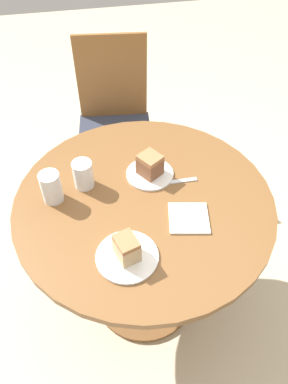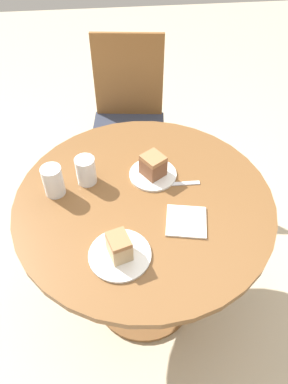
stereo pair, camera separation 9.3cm
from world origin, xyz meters
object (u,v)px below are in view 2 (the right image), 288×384
cake_slice_near (153,165)px  plate_far (120,255)px  plate_near (153,174)px  cake_slice_far (119,246)px  glass_water (86,172)px  glass_lemonade (54,182)px  chair (128,120)px

cake_slice_near → plate_far: bearing=-112.7°
plate_near → cake_slice_far: (-0.16, -0.38, 0.05)m
plate_near → cake_slice_near: cake_slice_near is taller
plate_far → glass_water: size_ratio=1.84×
cake_slice_near → cake_slice_far: cake_slice_near is taller
plate_far → glass_lemonade: glass_lemonade is taller
plate_near → glass_lemonade: bearing=-171.8°
cake_slice_near → glass_lemonade: bearing=-171.8°
plate_far → glass_lemonade: bearing=126.0°
glass_lemonade → plate_near: bearing=8.2°
chair → glass_water: 0.87m
plate_near → cake_slice_far: 0.42m
chair → cake_slice_far: bearing=-88.4°
cake_slice_near → cake_slice_far: bearing=-112.7°
cake_slice_far → glass_water: 0.39m
plate_far → cake_slice_near: 0.42m
plate_near → glass_lemonade: glass_lemonade is taller
glass_water → plate_far: bearing=-73.6°
plate_far → cake_slice_far: cake_slice_far is taller
glass_lemonade → glass_water: (0.12, 0.05, -0.01)m
chair → cake_slice_near: size_ratio=8.39×
plate_near → plate_far: 0.41m
chair → glass_water: size_ratio=8.31×
cake_slice_near → glass_water: (-0.27, -0.01, -0.00)m
glass_lemonade → glass_water: 0.14m
plate_near → cake_slice_near: 0.05m
plate_far → cake_slice_far: 0.05m
glass_lemonade → cake_slice_near: bearing=8.2°
cake_slice_far → glass_lemonade: size_ratio=0.78×
chair → cake_slice_far: (-0.11, -1.15, 0.33)m
chair → cake_slice_far: chair is taller
cake_slice_far → glass_lemonade: (-0.24, 0.32, 0.00)m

